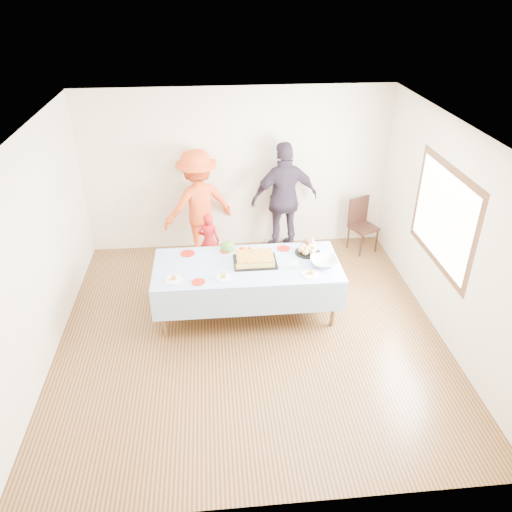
{
  "coord_description": "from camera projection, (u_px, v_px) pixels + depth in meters",
  "views": [
    {
      "loc": [
        -0.43,
        -5.26,
        4.23
      ],
      "look_at": [
        0.1,
        0.3,
        1.0
      ],
      "focal_mm": 35.0,
      "sensor_mm": 36.0,
      "label": 1
    }
  ],
  "objects": [
    {
      "name": "fork_pile",
      "position": [
        291.0,
        265.0,
        6.61
      ],
      "size": [
        0.24,
        0.18,
        0.07
      ],
      "primitive_type": null,
      "color": "white",
      "rests_on": "party_table"
    },
    {
      "name": "birthday_cake",
      "position": [
        255.0,
        259.0,
        6.72
      ],
      "size": [
        0.58,
        0.45,
        0.1
      ],
      "color": "black",
      "rests_on": "party_table"
    },
    {
      "name": "plate_white_right",
      "position": [
        310.0,
        274.0,
        6.46
      ],
      "size": [
        0.23,
        0.23,
        0.01
      ],
      "primitive_type": "cylinder",
      "color": "white",
      "rests_on": "party_table"
    },
    {
      "name": "party_table",
      "position": [
        247.0,
        268.0,
        6.72
      ],
      "size": [
        2.5,
        1.1,
        0.78
      ],
      "color": "#55331D",
      "rests_on": "ground"
    },
    {
      "name": "toddler_mid",
      "position": [
        229.0,
        270.0,
        7.22
      ],
      "size": [
        0.46,
        0.32,
        0.89
      ],
      "primitive_type": "imported",
      "rotation": [
        0.0,
        0.0,
        3.05
      ],
      "color": "#447C29",
      "rests_on": "ground"
    },
    {
      "name": "punch_bowl",
      "position": [
        324.0,
        262.0,
        6.66
      ],
      "size": [
        0.36,
        0.36,
        0.09
      ],
      "primitive_type": "imported",
      "color": "silver",
      "rests_on": "party_table"
    },
    {
      "name": "plate_white_mid",
      "position": [
        223.0,
        278.0,
        6.39
      ],
      "size": [
        0.2,
        0.2,
        0.01
      ],
      "primitive_type": "cylinder",
      "color": "white",
      "rests_on": "party_table"
    },
    {
      "name": "plate_white_left",
      "position": [
        174.0,
        279.0,
        6.36
      ],
      "size": [
        0.23,
        0.23,
        0.01
      ],
      "primitive_type": "cylinder",
      "color": "white",
      "rests_on": "party_table"
    },
    {
      "name": "plate_red_far_a",
      "position": [
        188.0,
        253.0,
        6.94
      ],
      "size": [
        0.2,
        0.2,
        0.01
      ],
      "primitive_type": "cylinder",
      "color": "red",
      "rests_on": "party_table"
    },
    {
      "name": "dining_chair",
      "position": [
        361.0,
        221.0,
        8.44
      ],
      "size": [
        0.52,
        0.52,
        0.92
      ],
      "rotation": [
        0.0,
        0.0,
        0.41
      ],
      "color": "black",
      "rests_on": "ground"
    },
    {
      "name": "toddler_left",
      "position": [
        209.0,
        241.0,
        7.9
      ],
      "size": [
        0.38,
        0.29,
        0.96
      ],
      "primitive_type": "imported",
      "rotation": [
        0.0,
        0.0,
        2.97
      ],
      "color": "red",
      "rests_on": "ground"
    },
    {
      "name": "party_hat",
      "position": [
        312.0,
        241.0,
        7.07
      ],
      "size": [
        0.11,
        0.11,
        0.18
      ],
      "primitive_type": "cone",
      "color": "silver",
      "rests_on": "party_table"
    },
    {
      "name": "adult_left",
      "position": [
        198.0,
        205.0,
        8.07
      ],
      "size": [
        1.34,
        1.07,
        1.82
      ],
      "primitive_type": "imported",
      "rotation": [
        0.0,
        0.0,
        3.53
      ],
      "color": "#DA491B",
      "rests_on": "ground"
    },
    {
      "name": "plate_red_far_b",
      "position": [
        226.0,
        251.0,
        7.0
      ],
      "size": [
        0.16,
        0.16,
        0.01
      ],
      "primitive_type": "cylinder",
      "color": "red",
      "rests_on": "party_table"
    },
    {
      "name": "ground",
      "position": [
        251.0,
        332.0,
        6.69
      ],
      "size": [
        5.0,
        5.0,
        0.0
      ],
      "primitive_type": "plane",
      "color": "#492614",
      "rests_on": "ground"
    },
    {
      "name": "plate_red_far_c",
      "position": [
        245.0,
        250.0,
        7.03
      ],
      "size": [
        0.18,
        0.18,
        0.01
      ],
      "primitive_type": "cylinder",
      "color": "red",
      "rests_on": "party_table"
    },
    {
      "name": "rolls_tray",
      "position": [
        308.0,
        250.0,
        6.93
      ],
      "size": [
        0.36,
        0.36,
        0.11
      ],
      "color": "black",
      "rests_on": "party_table"
    },
    {
      "name": "plate_red_near",
      "position": [
        198.0,
        282.0,
        6.31
      ],
      "size": [
        0.17,
        0.17,
        0.01
      ],
      "primitive_type": "cylinder",
      "color": "red",
      "rests_on": "party_table"
    },
    {
      "name": "plate_red_far_d",
      "position": [
        284.0,
        248.0,
        7.06
      ],
      "size": [
        0.18,
        0.18,
        0.01
      ],
      "primitive_type": "cylinder",
      "color": "red",
      "rests_on": "party_table"
    },
    {
      "name": "toddler_right",
      "position": [
        306.0,
        264.0,
        7.41
      ],
      "size": [
        0.44,
        0.37,
        0.84
      ],
      "primitive_type": "imported",
      "rotation": [
        0.0,
        0.0,
        3.26
      ],
      "color": "tan",
      "rests_on": "ground"
    },
    {
      "name": "adult_right",
      "position": [
        285.0,
        199.0,
        8.17
      ],
      "size": [
        1.18,
        0.64,
        1.9
      ],
      "primitive_type": "imported",
      "rotation": [
        0.0,
        0.0,
        3.31
      ],
      "color": "#2F2534",
      "rests_on": "ground"
    },
    {
      "name": "room_walls",
      "position": [
        254.0,
        211.0,
        5.81
      ],
      "size": [
        5.04,
        5.04,
        2.72
      ],
      "color": "beige",
      "rests_on": "ground"
    }
  ]
}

